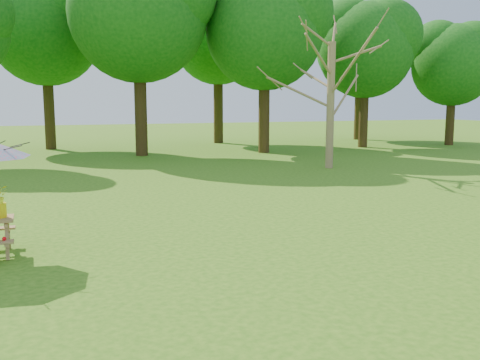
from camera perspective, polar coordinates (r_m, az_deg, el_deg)
name	(u,v)px	position (r m, az deg, el deg)	size (l,w,h in m)	color
ground	(138,332)	(6.66, -10.79, -15.60)	(120.00, 120.00, 0.00)	#316914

